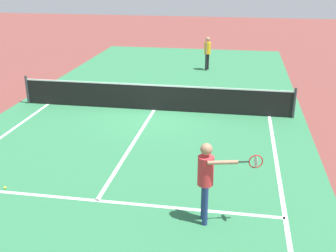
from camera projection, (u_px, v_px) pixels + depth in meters
ground_plane at (154, 110)px, 15.31m from camera, size 60.00×60.00×0.00m
court_surface_inbounds at (154, 110)px, 15.31m from camera, size 10.62×24.40×0.00m
line_sideline_right at (284, 207)px, 9.18m from camera, size 0.10×11.89×0.01m
line_service_near at (97, 201)px, 9.42m from camera, size 8.22×0.10×0.01m
line_center_service at (132, 144)px, 12.36m from camera, size 0.10×6.40×0.01m
net at (154, 97)px, 15.13m from camera, size 9.89×0.09×1.07m
player_near at (207, 174)px, 8.27m from camera, size 1.25×0.41×1.75m
player_far at (207, 50)px, 20.82m from camera, size 0.32×0.40×1.65m
tennis_ball_mid_court at (5, 188)px, 9.91m from camera, size 0.07×0.07×0.07m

